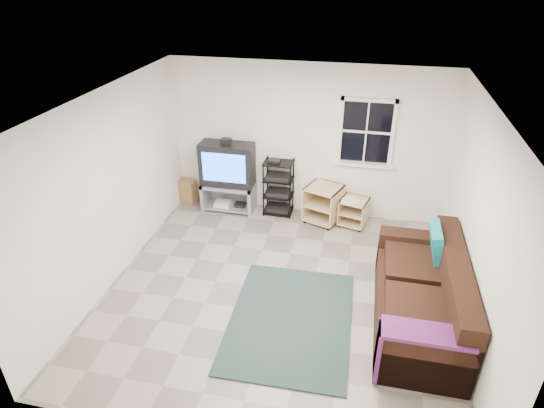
% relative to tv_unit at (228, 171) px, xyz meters
% --- Properties ---
extents(room, '(4.60, 4.62, 4.60)m').
position_rel_tv_unit_xyz_m(room, '(2.27, 0.22, 0.74)').
color(room, gray).
rests_on(room, ground).
extents(tv_unit, '(0.91, 0.46, 1.34)m').
position_rel_tv_unit_xyz_m(tv_unit, '(0.00, 0.00, 0.00)').
color(tv_unit, '#95959C').
rests_on(tv_unit, ground).
extents(av_rack, '(0.50, 0.37, 1.01)m').
position_rel_tv_unit_xyz_m(av_rack, '(0.89, 0.05, -0.30)').
color(av_rack, black).
rests_on(av_rack, ground).
extents(side_table_left, '(0.70, 0.70, 0.64)m').
position_rel_tv_unit_xyz_m(side_table_left, '(1.70, -0.02, -0.39)').
color(side_table_left, tan).
rests_on(side_table_left, ground).
extents(side_table_right, '(0.52, 0.52, 0.49)m').
position_rel_tv_unit_xyz_m(side_table_right, '(2.20, -0.06, -0.46)').
color(side_table_right, tan).
rests_on(side_table_right, ground).
extents(sofa, '(0.99, 2.23, 1.02)m').
position_rel_tv_unit_xyz_m(sofa, '(3.15, -2.25, -0.38)').
color(sofa, black).
rests_on(sofa, ground).
extents(shag_rug, '(1.54, 2.09, 0.02)m').
position_rel_tv_unit_xyz_m(shag_rug, '(1.58, -2.59, -0.73)').
color(shag_rug, '#312215').
rests_on(shag_rug, ground).
extents(paper_bag, '(0.34, 0.26, 0.43)m').
position_rel_tv_unit_xyz_m(paper_bag, '(-0.82, 0.10, -0.52)').
color(paper_bag, '#916541').
rests_on(paper_bag, ground).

